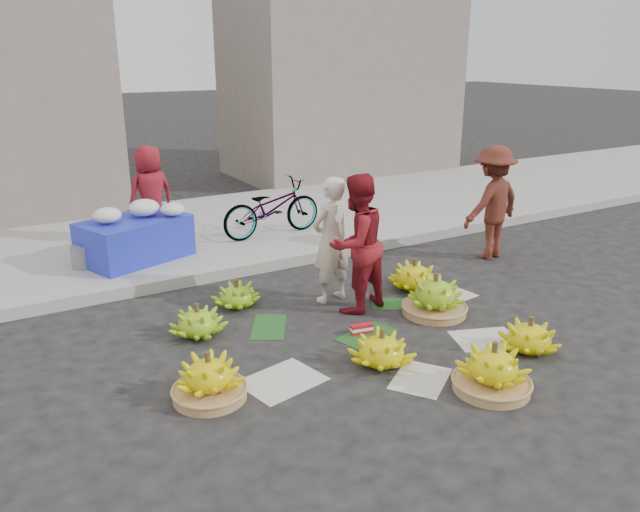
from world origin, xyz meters
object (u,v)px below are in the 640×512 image
banana_bunch_0 (209,379)px  flower_table (136,236)px  banana_bunch_4 (435,296)px  vendor_cream (331,240)px  bicycle (272,208)px

banana_bunch_0 → flower_table: flower_table is taller
banana_bunch_4 → vendor_cream: size_ratio=0.54×
vendor_cream → bicycle: (0.43, 2.45, -0.19)m
vendor_cream → flower_table: size_ratio=0.95×
flower_table → bicycle: size_ratio=0.96×
banana_bunch_4 → banana_bunch_0: bearing=-171.5°
banana_bunch_4 → flower_table: flower_table is taller
banana_bunch_4 → vendor_cream: 1.34m
flower_table → bicycle: bearing=-16.6°
banana_bunch_0 → bicycle: 4.57m
flower_table → banana_bunch_0: bearing=-115.7°
flower_table → bicycle: bicycle is taller
banana_bunch_4 → bicycle: (-0.36, 3.39, 0.34)m
banana_bunch_4 → bicycle: size_ratio=0.49×
banana_bunch_0 → vendor_cream: bearing=33.8°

